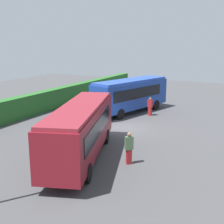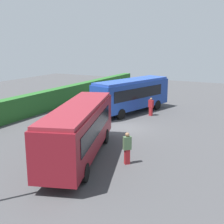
{
  "view_description": "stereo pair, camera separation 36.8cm",
  "coord_description": "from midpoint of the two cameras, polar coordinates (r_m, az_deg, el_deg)",
  "views": [
    {
      "loc": [
        -22.18,
        -10.02,
        7.06
      ],
      "look_at": [
        -1.02,
        0.65,
        1.49
      ],
      "focal_mm": 48.73,
      "sensor_mm": 36.0,
      "label": 1
    },
    {
      "loc": [
        -22.01,
        -10.35,
        7.06
      ],
      "look_at": [
        -1.02,
        0.65,
        1.49
      ],
      "focal_mm": 48.73,
      "sensor_mm": 36.0,
      "label": 2
    }
  ],
  "objects": [
    {
      "name": "person_center",
      "position": [
        29.41,
        6.8,
        1.1
      ],
      "size": [
        0.35,
        0.52,
        1.76
      ],
      "rotation": [
        0.0,
        0.0,
        2.94
      ],
      "color": "maroon",
      "rests_on": "ground_plane"
    },
    {
      "name": "person_left",
      "position": [
        17.77,
        2.61,
        -6.63
      ],
      "size": [
        0.51,
        0.51,
        1.93
      ],
      "rotation": [
        0.0,
        0.0,
        0.78
      ],
      "color": "maroon",
      "rests_on": "ground_plane"
    },
    {
      "name": "bus_blue",
      "position": [
        30.36,
        3.2,
        3.44
      ],
      "size": [
        9.46,
        4.83,
        3.33
      ],
      "rotation": [
        0.0,
        0.0,
        -0.28
      ],
      "color": "navy",
      "rests_on": "ground_plane"
    },
    {
      "name": "hedge_row",
      "position": [
        30.52,
        -15.31,
        1.34
      ],
      "size": [
        44.0,
        1.07,
        2.04
      ],
      "primitive_type": "cube",
      "color": "#255D25",
      "rests_on": "ground_plane"
    },
    {
      "name": "ground_plane",
      "position": [
        25.33,
        1.93,
        -2.95
      ],
      "size": [
        64.0,
        64.0,
        0.0
      ],
      "primitive_type": "plane",
      "color": "#424244"
    },
    {
      "name": "traffic_cone",
      "position": [
        26.1,
        -12.83,
        -2.11
      ],
      "size": [
        0.36,
        0.36,
        0.6
      ],
      "primitive_type": "cone",
      "color": "orange",
      "rests_on": "ground_plane"
    },
    {
      "name": "person_right",
      "position": [
        31.5,
        -1.65,
        1.96
      ],
      "size": [
        0.49,
        0.37,
        1.72
      ],
      "rotation": [
        0.0,
        0.0,
        1.3
      ],
      "color": "black",
      "rests_on": "ground_plane"
    },
    {
      "name": "bus_maroon",
      "position": [
        18.38,
        -6.43,
        -3.12
      ],
      "size": [
        10.16,
        5.42,
        3.33
      ],
      "rotation": [
        0.0,
        0.0,
        0.33
      ],
      "color": "maroon",
      "rests_on": "ground_plane"
    }
  ]
}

